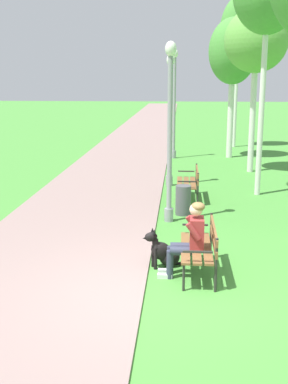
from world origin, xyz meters
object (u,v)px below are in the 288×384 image
Objects in this scene: person_seated_on_near_bench at (190,237)px; birch_tree_sixth at (238,33)px; park_bench_near at (202,244)px; lamp_post_far at (174,103)px; park_bench_mid at (190,181)px; dog_black at (164,252)px; birch_tree_fifth at (233,52)px; lamp_post_near at (170,131)px; lamp_post_mid at (170,119)px; litter_bin at (183,200)px; birch_tree_fourth at (256,42)px.

birch_tree_sixth is at bearing 81.57° from person_seated_on_near_bench.
park_bench_near is 12.01m from lamp_post_far.
park_bench_near is at bearing 31.57° from person_seated_on_near_bench.
park_bench_mid is 4.83m from dog_black.
dog_black is 16.07m from birch_tree_sixth.
lamp_post_near is at bearing -103.37° from birch_tree_fifth.
birch_tree_sixth is at bearing 51.80° from lamp_post_far.
lamp_post_mid reaches higher than litter_bin.
park_bench_near is at bearing -84.07° from lamp_post_mid.
birch_tree_fourth is at bearing 77.65° from park_bench_near.
lamp_post_mid is 5.43× the size of litter_bin.
birch_tree_sixth is at bearing 72.08° from lamp_post_mid.
litter_bin is (-0.30, 3.57, -0.16)m from park_bench_near.
birch_tree_sixth is at bearing 79.80° from dog_black.
lamp_post_mid is at bearing -90.49° from lamp_post_far.
park_bench_mid is at bearing 91.29° from park_bench_near.
dog_black is 0.15× the size of birch_tree_fourth.
person_seated_on_near_bench is 1.58× the size of dog_black.
lamp_post_near is 1.03× the size of lamp_post_mid.
birch_tree_fifth reaches higher than lamp_post_far.
birch_tree_fourth is at bearing -90.71° from birch_tree_sixth.
lamp_post_mid is (-0.49, 6.87, 1.29)m from person_seated_on_near_bench.
birch_tree_fifth is at bearing 79.55° from dog_black.
dog_black is (-0.52, -4.79, -0.25)m from park_bench_mid.
dog_black is at bearing 157.33° from park_bench_near.
lamp_post_near is 0.73× the size of birch_tree_fourth.
birch_tree_sixth is 9.49× the size of litter_bin.
lamp_post_far reaches higher than dog_black.
birch_tree_fourth reaches higher than lamp_post_far.
lamp_post_far is 4.34m from birch_tree_fourth.
litter_bin is at bearing -101.43° from birch_tree_sixth.
birch_tree_fourth reaches higher than litter_bin.
person_seated_on_near_bench reaches higher than park_bench_near.
lamp_post_mid is 0.71× the size of birch_tree_fourth.
park_bench_mid is 0.36× the size of lamp_post_far.
litter_bin is at bearing -102.21° from birch_tree_fifth.
dog_black is at bearing -100.20° from birch_tree_sixth.
birch_tree_sixth reaches higher than dog_black.
dog_black is 0.12× the size of birch_tree_sixth.
lamp_post_near is 7.09m from birch_tree_fourth.
litter_bin is (-0.09, 3.70, -0.33)m from person_seated_on_near_bench.
birch_tree_fifth is (1.69, 7.19, 3.59)m from park_bench_mid.
park_bench_near is 0.39× the size of lamp_post_mid.
park_bench_near is at bearing -97.35° from birch_tree_fifth.
birch_tree_sixth is (2.20, 10.30, 4.55)m from park_bench_mid.
litter_bin is at bearing -97.02° from park_bench_mid.
birch_tree_fifth is (2.28, 5.50, 2.13)m from lamp_post_mid.
park_bench_mid is 5.98m from birch_tree_fourth.
birch_tree_sixth reaches higher than park_bench_near.
lamp_post_far is at bearing 92.15° from person_seated_on_near_bench.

